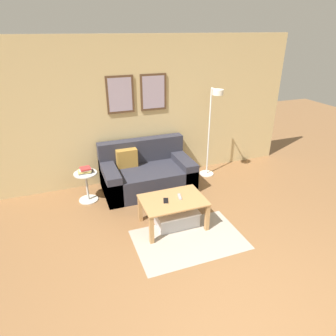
% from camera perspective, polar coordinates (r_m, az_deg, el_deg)
% --- Properties ---
extents(ground_plane, '(16.00, 16.00, 0.00)m').
position_cam_1_polar(ground_plane, '(3.40, 17.86, -27.39)').
color(ground_plane, brown).
extents(wall_back, '(5.60, 0.09, 2.55)m').
position_cam_1_polar(wall_back, '(5.48, -3.67, 10.85)').
color(wall_back, tan).
rests_on(wall_back, ground_plane).
extents(area_rug, '(1.47, 0.96, 0.01)m').
position_cam_1_polar(area_rug, '(4.23, 4.02, -13.42)').
color(area_rug, '#A39989').
rests_on(area_rug, ground_plane).
extents(couch, '(1.56, 0.92, 0.83)m').
position_cam_1_polar(couch, '(5.34, -4.12, -1.05)').
color(couch, '#2D2D38').
rests_on(couch, ground_plane).
extents(coffee_table, '(0.90, 0.63, 0.44)m').
position_cam_1_polar(coffee_table, '(4.29, 0.95, -6.90)').
color(coffee_table, '#AD7F4C').
rests_on(coffee_table, ground_plane).
extents(storage_bin, '(0.62, 0.44, 0.23)m').
position_cam_1_polar(storage_bin, '(4.46, 1.48, -9.25)').
color(storage_bin, '#B2B2B7').
rests_on(storage_bin, ground_plane).
extents(floor_lamp, '(0.27, 0.45, 1.69)m').
position_cam_1_polar(floor_lamp, '(5.49, 8.52, 8.42)').
color(floor_lamp, white).
rests_on(floor_lamp, ground_plane).
extents(side_table, '(0.37, 0.37, 0.51)m').
position_cam_1_polar(side_table, '(5.10, -15.23, -2.94)').
color(side_table, silver).
rests_on(side_table, ground_plane).
extents(book_stack, '(0.24, 0.17, 0.09)m').
position_cam_1_polar(book_stack, '(5.00, -15.51, -0.43)').
color(book_stack, '#4C4C51').
rests_on(book_stack, side_table).
extents(remote_control, '(0.07, 0.16, 0.02)m').
position_cam_1_polar(remote_control, '(4.29, 2.22, -5.48)').
color(remote_control, '#99999E').
rests_on(remote_control, coffee_table).
extents(cell_phone, '(0.11, 0.15, 0.01)m').
position_cam_1_polar(cell_phone, '(4.21, -0.42, -6.22)').
color(cell_phone, black).
rests_on(cell_phone, coffee_table).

